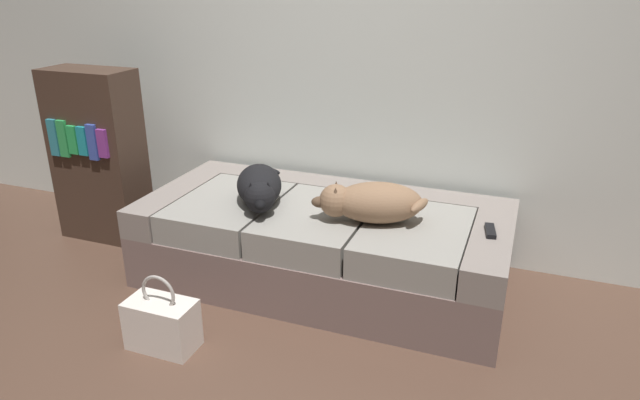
{
  "coord_description": "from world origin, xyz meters",
  "views": [
    {
      "loc": [
        1.0,
        -1.57,
        1.64
      ],
      "look_at": [
        0.0,
        1.06,
        0.51
      ],
      "focal_mm": 31.89,
      "sensor_mm": 36.0,
      "label": 1
    }
  ],
  "objects_px": {
    "dog_tan": "(371,202)",
    "tv_remote": "(490,231)",
    "handbag": "(162,323)",
    "dog_dark": "(259,187)",
    "couch": "(323,243)",
    "bookshelf": "(98,156)"
  },
  "relations": [
    {
      "from": "bookshelf",
      "to": "handbag",
      "type": "bearing_deg",
      "value": -40.25
    },
    {
      "from": "tv_remote",
      "to": "handbag",
      "type": "bearing_deg",
      "value": -159.01
    },
    {
      "from": "couch",
      "to": "dog_dark",
      "type": "height_order",
      "value": "dog_dark"
    },
    {
      "from": "dog_tan",
      "to": "tv_remote",
      "type": "relative_size",
      "value": 3.9
    },
    {
      "from": "couch",
      "to": "dog_tan",
      "type": "bearing_deg",
      "value": -20.66
    },
    {
      "from": "handbag",
      "to": "couch",
      "type": "bearing_deg",
      "value": 60.91
    },
    {
      "from": "couch",
      "to": "handbag",
      "type": "xyz_separation_m",
      "value": [
        -0.48,
        -0.86,
        -0.1
      ]
    },
    {
      "from": "dog_dark",
      "to": "dog_tan",
      "type": "relative_size",
      "value": 0.94
    },
    {
      "from": "couch",
      "to": "dog_dark",
      "type": "distance_m",
      "value": 0.48
    },
    {
      "from": "dog_dark",
      "to": "handbag",
      "type": "height_order",
      "value": "dog_dark"
    },
    {
      "from": "couch",
      "to": "dog_dark",
      "type": "relative_size",
      "value": 3.63
    },
    {
      "from": "tv_remote",
      "to": "handbag",
      "type": "xyz_separation_m",
      "value": [
        -1.36,
        -0.82,
        -0.34
      ]
    },
    {
      "from": "couch",
      "to": "handbag",
      "type": "height_order",
      "value": "couch"
    },
    {
      "from": "couch",
      "to": "tv_remote",
      "type": "xyz_separation_m",
      "value": [
        0.89,
        -0.04,
        0.24
      ]
    },
    {
      "from": "couch",
      "to": "bookshelf",
      "type": "xyz_separation_m",
      "value": [
        -1.56,
        0.05,
        0.32
      ]
    },
    {
      "from": "couch",
      "to": "dog_tan",
      "type": "distance_m",
      "value": 0.46
    },
    {
      "from": "couch",
      "to": "tv_remote",
      "type": "bearing_deg",
      "value": -2.67
    },
    {
      "from": "tv_remote",
      "to": "dog_tan",
      "type": "bearing_deg",
      "value": 176.89
    },
    {
      "from": "dog_dark",
      "to": "tv_remote",
      "type": "distance_m",
      "value": 1.22
    },
    {
      "from": "couch",
      "to": "tv_remote",
      "type": "relative_size",
      "value": 13.31
    },
    {
      "from": "couch",
      "to": "dog_tan",
      "type": "relative_size",
      "value": 3.41
    },
    {
      "from": "tv_remote",
      "to": "dog_dark",
      "type": "bearing_deg",
      "value": 172.92
    }
  ]
}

